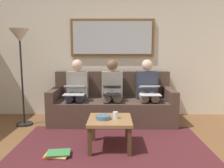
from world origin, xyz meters
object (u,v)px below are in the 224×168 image
(cup, at_px, (115,115))
(laptop_black, at_px, (112,90))
(coffee_table, at_px, (110,123))
(standing_lamp, at_px, (20,46))
(person_middle, at_px, (112,89))
(person_right, at_px, (77,89))
(couch, at_px, (112,104))
(laptop_white, at_px, (150,90))
(framed_mirror, at_px, (112,38))
(magazine_stack, at_px, (57,154))
(laptop_silver, at_px, (75,90))
(person_left, at_px, (147,89))
(bowl, at_px, (103,117))

(cup, height_order, laptop_black, laptop_black)
(coffee_table, height_order, laptop_black, laptop_black)
(coffee_table, bearing_deg, standing_lamp, -31.85)
(cup, distance_m, laptop_black, 0.92)
(person_middle, relative_size, standing_lamp, 0.69)
(person_right, bearing_deg, couch, -173.87)
(laptop_white, bearing_deg, couch, -25.78)
(person_middle, bearing_deg, framed_mirror, -90.00)
(couch, height_order, standing_lamp, standing_lamp)
(magazine_stack, bearing_deg, laptop_silver, -91.12)
(cup, distance_m, person_left, 1.30)
(cup, xyz_separation_m, bowl, (0.16, 0.03, -0.02))
(person_left, bearing_deg, standing_lamp, 5.19)
(framed_mirror, bearing_deg, person_middle, 90.00)
(framed_mirror, relative_size, bowl, 8.54)
(laptop_black, bearing_deg, couch, -90.00)
(person_right, bearing_deg, laptop_black, 159.42)
(coffee_table, distance_m, magazine_stack, 0.76)
(laptop_white, height_order, person_middle, person_middle)
(bowl, height_order, standing_lamp, standing_lamp)
(framed_mirror, bearing_deg, coffee_table, 89.26)
(cup, xyz_separation_m, magazine_stack, (0.72, 0.26, -0.42))
(person_middle, relative_size, laptop_silver, 3.24)
(coffee_table, relative_size, cup, 6.30)
(bowl, relative_size, person_middle, 0.17)
(laptop_silver, distance_m, magazine_stack, 1.31)
(framed_mirror, height_order, person_right, framed_mirror)
(cup, bearing_deg, person_right, -58.80)
(person_middle, relative_size, person_right, 1.00)
(laptop_white, relative_size, laptop_silver, 1.02)
(bowl, height_order, person_right, person_right)
(laptop_silver, height_order, magazine_stack, laptop_silver)
(laptop_black, xyz_separation_m, laptop_silver, (0.64, 0.00, -0.00))
(couch, relative_size, person_right, 1.93)
(cup, relative_size, magazine_stack, 0.27)
(person_middle, bearing_deg, laptop_black, 90.00)
(person_middle, distance_m, person_right, 0.64)
(person_left, height_order, magazine_stack, person_left)
(laptop_white, relative_size, laptop_black, 1.02)
(laptop_black, xyz_separation_m, person_right, (0.64, -0.24, -0.02))
(person_left, xyz_separation_m, laptop_silver, (1.28, 0.24, 0.02))
(person_right, bearing_deg, magazine_stack, 89.07)
(laptop_white, xyz_separation_m, magazine_stack, (1.30, 1.16, -0.60))
(laptop_black, height_order, standing_lamp, standing_lamp)
(magazine_stack, xyz_separation_m, standing_lamp, (0.89, -1.21, 1.34))
(person_right, bearing_deg, person_left, 180.00)
(laptop_silver, bearing_deg, person_right, -90.00)
(coffee_table, bearing_deg, bowl, 14.75)
(cup, height_order, magazine_stack, cup)
(framed_mirror, xyz_separation_m, standing_lamp, (1.55, 0.66, -0.18))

